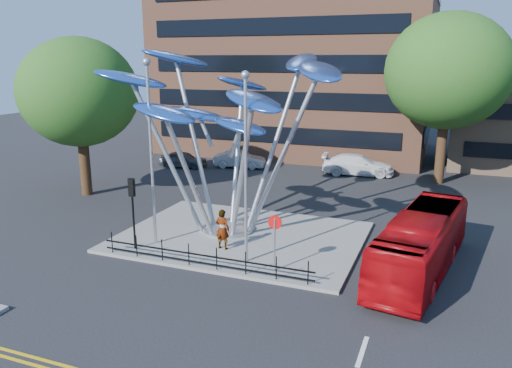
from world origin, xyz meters
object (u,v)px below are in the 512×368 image
at_px(tree_left, 79,93).
at_px(pedestrian, 222,229).
at_px(leaf_sculpture, 226,101).
at_px(red_bus, 421,243).
at_px(parked_car_left, 183,159).
at_px(street_lamp_left, 150,137).
at_px(no_entry_sign_island, 275,233).
at_px(street_lamp_right, 246,152).
at_px(tree_right, 448,71).
at_px(traffic_light_island, 132,199).
at_px(parked_car_mid, 240,159).
at_px(parked_car_right, 358,165).

distance_m(tree_left, pedestrian, 15.31).
height_order(leaf_sculpture, red_bus, leaf_sculpture).
relative_size(leaf_sculpture, parked_car_left, 3.19).
bearing_deg(tree_left, street_lamp_left, -34.38).
bearing_deg(no_entry_sign_island, street_lamp_right, 162.13).
xyz_separation_m(no_entry_sign_island, parked_car_left, (-14.21, 17.44, -1.14)).
bearing_deg(red_bus, tree_right, 98.40).
xyz_separation_m(traffic_light_island, parked_car_mid, (-2.71, 19.04, -1.91)).
bearing_deg(street_lamp_left, tree_left, 145.62).
distance_m(leaf_sculpture, parked_car_mid, 17.05).
xyz_separation_m(street_lamp_left, traffic_light_island, (-0.50, -1.00, -2.74)).
bearing_deg(parked_car_mid, tree_right, -97.72).
xyz_separation_m(parked_car_mid, parked_car_right, (9.68, 1.00, 0.10)).
relative_size(leaf_sculpture, no_entry_sign_island, 5.19).
xyz_separation_m(street_lamp_right, no_entry_sign_island, (1.50, -0.48, -3.28)).
bearing_deg(pedestrian, traffic_light_island, 24.12).
bearing_deg(tree_right, pedestrian, -116.85).
bearing_deg(parked_car_left, street_lamp_right, -151.98).
distance_m(red_bus, parked_car_left, 25.00).
xyz_separation_m(tree_left, leaf_sculpture, (11.93, -3.32, 0.08)).
bearing_deg(parked_car_right, no_entry_sign_island, 172.82).
bearing_deg(traffic_light_island, parked_car_mid, 98.10).
bearing_deg(red_bus, traffic_light_island, -160.07).
bearing_deg(parked_car_right, leaf_sculpture, 158.45).
xyz_separation_m(no_entry_sign_island, parked_car_right, (-0.03, 20.03, -1.01)).
relative_size(street_lamp_left, red_bus, 0.93).
xyz_separation_m(leaf_sculpture, traffic_light_island, (-2.93, -4.18, -4.26)).
bearing_deg(parked_car_left, no_entry_sign_island, -149.67).
height_order(pedestrian, parked_car_right, pedestrian).
bearing_deg(pedestrian, street_lamp_left, 11.37).
bearing_deg(parked_car_left, parked_car_mid, -79.44).
distance_m(tree_right, street_lamp_right, 20.64).
bearing_deg(tree_right, traffic_light_island, -123.69).
relative_size(tree_left, no_entry_sign_island, 4.21).
bearing_deg(red_bus, no_entry_sign_island, -148.19).
height_order(red_bus, parked_car_left, red_bus).
xyz_separation_m(parked_car_left, parked_car_right, (14.18, 2.58, 0.12)).
distance_m(traffic_light_island, parked_car_left, 18.99).
bearing_deg(street_lamp_right, tree_right, 68.46).
relative_size(tree_left, street_lamp_right, 1.24).
bearing_deg(no_entry_sign_island, leaf_sculpture, 134.33).
distance_m(tree_left, street_lamp_left, 11.60).
relative_size(street_lamp_right, parked_car_left, 2.08).
xyz_separation_m(street_lamp_left, no_entry_sign_island, (6.50, -0.98, -3.54)).
relative_size(street_lamp_right, parked_car_right, 1.50).
distance_m(leaf_sculpture, no_entry_sign_island, 7.71).
distance_m(tree_left, red_bus, 22.99).
relative_size(red_bus, parked_car_right, 1.71).
height_order(street_lamp_right, no_entry_sign_island, street_lamp_right).
distance_m(tree_left, parked_car_right, 21.17).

